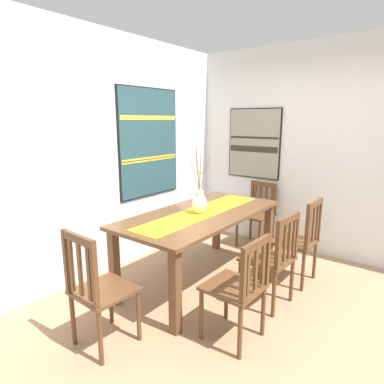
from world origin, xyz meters
The scene contains 13 objects.
ground_plane centered at (0.00, 0.00, -0.01)m, with size 6.40×6.40×0.03m, color #A37F5B.
wall_back centered at (0.00, 1.86, 1.35)m, with size 6.40×0.12×2.70m, color silver.
wall_side centered at (1.86, 0.00, 1.35)m, with size 0.12×6.40×2.70m, color silver.
dining_table centered at (0.25, 0.77, 0.67)m, with size 1.92×0.92×0.78m.
table_runner centered at (0.25, 0.77, 0.78)m, with size 1.77×0.36×0.01m, color gold.
centerpiece_vase centered at (0.19, 0.76, 0.92)m, with size 0.17×0.16×0.70m.
chair_0 centered at (0.87, -0.08, 0.48)m, with size 0.43×0.43×0.93m.
chair_1 centered at (-0.39, -0.06, 0.47)m, with size 0.43×0.43×0.88m.
chair_2 centered at (-1.11, 0.76, 0.49)m, with size 0.44×0.44×0.96m.
chair_3 centered at (0.27, -0.05, 0.48)m, with size 0.45×0.45×0.91m.
chair_4 centered at (1.59, 0.77, 0.47)m, with size 0.45×0.45×0.88m.
painting_on_back_wall centered at (0.52, 1.79, 1.46)m, with size 1.01×0.05×1.35m.
painting_on_side_wall centered at (1.79, 0.97, 1.41)m, with size 0.05×0.80×0.98m.
Camera 1 is at (-2.47, -1.19, 1.74)m, focal length 30.70 mm.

